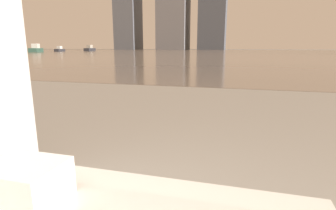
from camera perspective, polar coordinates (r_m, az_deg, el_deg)
name	(u,v)px	position (r m, az deg, el deg)	size (l,w,h in m)	color
towel_stack	(25,182)	(0.92, -28.77, -14.57)	(0.22, 0.18, 0.12)	white
harbor_water	(238,52)	(61.82, 15.08, 11.07)	(180.00, 110.00, 0.01)	gray
harbor_boat_2	(90,49)	(80.06, -16.68, 11.63)	(2.14, 4.75, 1.72)	#2D2D33
harbor_boat_3	(36,49)	(66.13, -26.81, 10.81)	(3.49, 5.13, 1.82)	#335647
harbor_boat_4	(60,50)	(74.60, -22.52, 11.10)	(1.87, 3.78, 1.35)	#2D2D33
skyline_tower_1	(174,2)	(123.05, 1.22, 21.53)	(12.72, 13.46, 40.96)	slate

